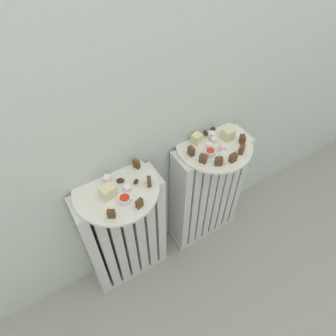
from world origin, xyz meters
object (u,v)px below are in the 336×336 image
(plate_left, at_px, (116,189))
(jam_bowl_right, at_px, (210,152))
(fork, at_px, (220,155))
(radiator_left, at_px, (125,235))
(plate_right, at_px, (214,145))
(radiator_right, at_px, (206,193))
(jam_bowl_left, at_px, (125,199))

(plate_left, relative_size, jam_bowl_right, 7.82)
(plate_left, distance_m, fork, 0.42)
(radiator_left, relative_size, plate_right, 2.02)
(plate_left, height_order, fork, fork)
(plate_left, distance_m, plate_right, 0.43)
(radiator_right, distance_m, plate_right, 0.32)
(plate_right, bearing_deg, fork, -106.53)
(fork, bearing_deg, jam_bowl_left, -179.05)
(jam_bowl_right, bearing_deg, radiator_left, 173.82)
(radiator_right, relative_size, fork, 6.60)
(plate_right, relative_size, jam_bowl_left, 7.39)
(plate_right, distance_m, fork, 0.06)
(jam_bowl_right, bearing_deg, plate_right, 38.76)
(jam_bowl_left, distance_m, jam_bowl_right, 0.38)
(radiator_left, height_order, jam_bowl_left, jam_bowl_left)
(radiator_right, bearing_deg, plate_right, -90.00)
(radiator_left, relative_size, jam_bowl_left, 14.95)
(plate_right, distance_m, jam_bowl_right, 0.07)
(radiator_left, xyz_separation_m, plate_right, (0.43, -0.00, 0.32))
(plate_left, bearing_deg, jam_bowl_right, -6.18)
(jam_bowl_left, bearing_deg, plate_left, 93.02)
(radiator_left, xyz_separation_m, jam_bowl_right, (0.38, -0.04, 0.34))
(jam_bowl_right, relative_size, fork, 0.42)
(plate_right, relative_size, jam_bowl_right, 7.82)
(plate_left, xyz_separation_m, jam_bowl_left, (0.00, -0.07, 0.02))
(radiator_left, bearing_deg, jam_bowl_left, -86.98)
(jam_bowl_left, bearing_deg, plate_right, 9.10)
(fork, bearing_deg, plate_left, 171.50)
(plate_left, relative_size, jam_bowl_left, 7.39)
(plate_right, distance_m, jam_bowl_left, 0.43)
(plate_left, xyz_separation_m, fork, (0.41, -0.06, 0.01))
(radiator_right, relative_size, plate_right, 2.02)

